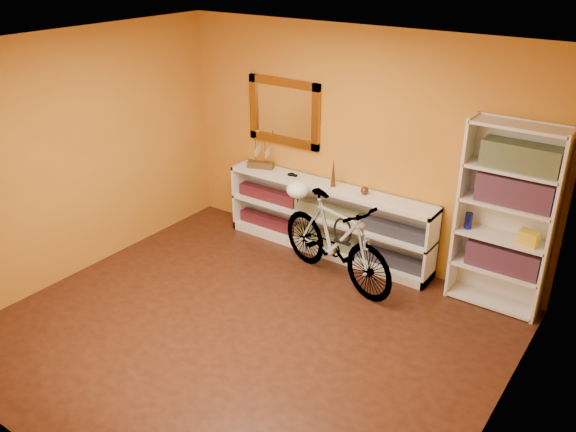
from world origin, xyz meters
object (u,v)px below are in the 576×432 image
Objects in this scene: console_unit at (327,219)px; helmet at (298,190)px; bicycle at (336,240)px; bookcase at (505,219)px.

console_unit is 0.58m from helmet.
helmet is (-0.61, 0.17, 0.37)m from bicycle.
helmet reaches higher than console_unit.
bookcase is at bearing 9.40° from helmet.
console_unit is 1.56× the size of bicycle.
bookcase reaches higher than console_unit.
bicycle is 6.49× the size of helmet.
bicycle is (-1.55, -0.53, -0.46)m from bookcase.
helmet is at bearing -120.64° from console_unit.
bicycle is (0.41, -0.51, 0.06)m from console_unit.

